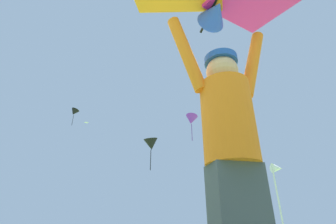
% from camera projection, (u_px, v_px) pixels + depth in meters
% --- Properties ---
extents(kite_flyer_person, '(0.81, 0.36, 1.92)m').
position_uv_depth(kite_flyer_person, '(231.00, 146.00, 1.47)').
color(kite_flyer_person, '#424751').
rests_on(kite_flyer_person, ground).
extents(distant_kite_white_high_right, '(0.62, 0.63, 0.12)m').
position_uv_depth(distant_kite_white_high_right, '(86.00, 122.00, 34.77)').
color(distant_kite_white_high_right, white).
extents(distant_kite_black_low_left, '(1.47, 1.46, 2.58)m').
position_uv_depth(distant_kite_black_low_left, '(151.00, 144.00, 18.20)').
color(distant_kite_black_low_left, black).
extents(distant_kite_black_overhead_distant, '(0.95, 0.85, 1.68)m').
position_uv_depth(distant_kite_black_overhead_distant, '(74.00, 112.00, 21.73)').
color(distant_kite_black_overhead_distant, black).
extents(distant_kite_purple_low_right, '(1.87, 1.79, 2.93)m').
position_uv_depth(distant_kite_purple_low_right, '(191.00, 120.00, 25.04)').
color(distant_kite_purple_low_right, purple).
extents(marker_flag, '(0.30, 0.24, 1.93)m').
position_uv_depth(marker_flag, '(278.00, 173.00, 6.10)').
color(marker_flag, silver).
rests_on(marker_flag, ground).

